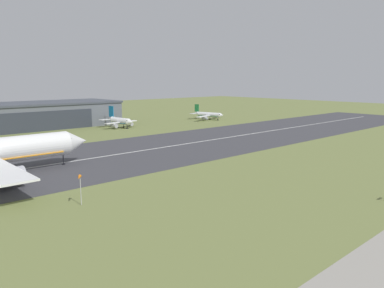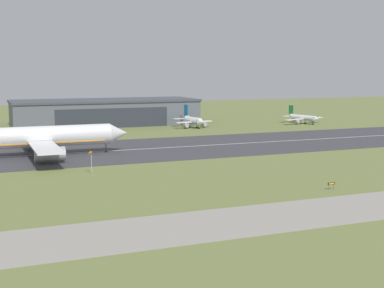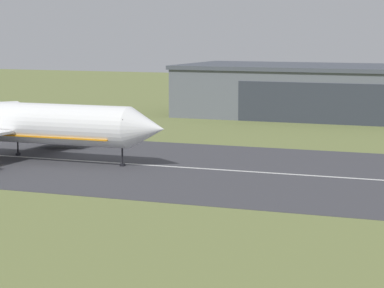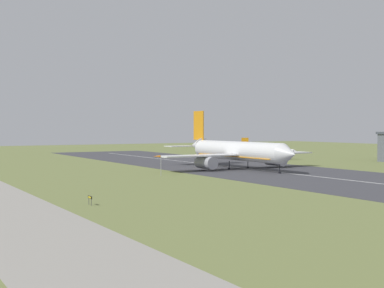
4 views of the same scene
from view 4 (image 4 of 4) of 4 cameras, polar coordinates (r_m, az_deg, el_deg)
ground_plane at (r=110.38m, az=-4.11°, el=-5.28°), size 607.11×607.11×0.00m
runway_strip at (r=143.33m, az=16.08°, el=-3.70°), size 367.11×50.91×0.06m
runway_centreline at (r=143.33m, az=16.08°, el=-3.69°), size 330.40×0.70×0.01m
airplane_landing at (r=175.41m, az=4.85°, el=-0.80°), size 57.39×57.15×19.53m
airplane_parked_centre at (r=229.16m, az=8.25°, el=-0.89°), size 21.68×22.79×9.11m
windsock_pole at (r=149.59m, az=-3.72°, el=-1.45°), size 1.60×2.06×5.76m
runway_sign at (r=95.29m, az=-10.83°, el=-5.69°), size 1.79×0.13×1.60m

